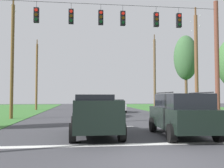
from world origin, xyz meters
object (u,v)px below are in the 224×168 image
Objects in this scene: distant_car_crossing_white at (116,106)px; utility_pole_far_right at (155,73)px; utility_pole_mid_left at (12,59)px; overhead_signal_span at (110,50)px; distant_car_oncoming at (101,108)px; utility_pole_far_left at (37,76)px; tree_roadside_far_right at (186,58)px; suv_black at (181,114)px; utility_pole_mid_right at (196,63)px; pickup_truck at (95,115)px.

utility_pole_far_right reaches higher than distant_car_crossing_white.
overhead_signal_span is at bearing -37.41° from utility_pole_mid_left.
distant_car_oncoming is at bearing -109.31° from distant_car_crossing_white.
utility_pole_far_left is 1.13× the size of tree_roadside_far_right.
suv_black reaches higher than distant_car_crossing_white.
suv_black is at bearing -77.09° from distant_car_oncoming.
tree_roadside_far_right is (1.19, -8.15, 0.91)m from utility_pole_far_right.
utility_pole_mid_left reaches higher than utility_pole_far_left.
distant_car_oncoming is 11.65m from tree_roadside_far_right.
suv_black is 18.52m from distant_car_crossing_white.
utility_pole_mid_left reaches higher than utility_pole_mid_right.
utility_pole_far_right is (5.75, 23.86, 4.19)m from suv_black.
distant_car_oncoming is 9.52m from utility_pole_mid_right.
suv_black is at bearing -88.14° from distant_car_crossing_white.
overhead_signal_span is at bearing -68.36° from utility_pole_far_left.
utility_pole_mid_right is (6.17, -8.31, 4.05)m from distant_car_crossing_white.
pickup_truck is 1.24× the size of distant_car_oncoming.
suv_black is at bearing -103.55° from utility_pole_far_right.
tree_roadside_far_right is at bearing -27.82° from utility_pole_far_left.
utility_pole_far_left reaches higher than overhead_signal_span.
overhead_signal_span is at bearing 73.18° from pickup_truck.
utility_pole_mid_right is (5.57, 10.20, 3.77)m from suv_black.
utility_pole_mid_right reaches higher than tree_roadside_far_right.
suv_black is 17.91m from tree_roadside_far_right.
utility_pole_far_left is (-8.01, 20.18, -0.13)m from overhead_signal_span.
utility_pole_far_right is (8.55, 11.64, 4.46)m from distant_car_oncoming.
distant_car_oncoming is at bearing 166.39° from utility_pole_mid_right.
utility_pole_far_left is at bearing 105.68° from pickup_truck.
utility_pole_far_left reaches higher than distant_car_crossing_white.
utility_pole_mid_left is at bearing -163.90° from tree_roadside_far_right.
pickup_truck is 0.62× the size of tree_roadside_far_right.
suv_black reaches higher than distant_car_oncoming.
utility_pole_mid_left is 1.04× the size of utility_pole_far_left.
distant_car_crossing_white is 0.40× the size of utility_pole_far_right.
suv_black is at bearing -66.70° from utility_pole_far_left.
utility_pole_mid_left is (-9.80, -7.81, 4.20)m from distant_car_crossing_white.
overhead_signal_span is at bearing -99.12° from distant_car_crossing_white.
utility_pole_mid_right is at bearing 44.28° from pickup_truck.
distant_car_crossing_white is (-0.60, 18.51, -0.27)m from suv_black.
utility_pole_far_right is (8.54, 18.98, 0.36)m from overhead_signal_span.
tree_roadside_far_right reaches higher than suv_black.
utility_pole_far_left is 20.10m from tree_roadside_far_right.
pickup_truck is at bearing -96.04° from distant_car_oncoming.
utility_pole_far_left is at bearing 91.58° from utility_pole_mid_left.
utility_pole_mid_right is 22.11m from utility_pole_far_left.
utility_pole_mid_right is at bearing 32.46° from overhead_signal_span.
distant_car_oncoming is 0.41× the size of utility_pole_far_right.
utility_pole_far_left is (-6.79, 24.20, 3.79)m from pickup_truck.
distant_car_crossing_white is at bearing 91.86° from suv_black.
utility_pole_far_right is at bearing -4.16° from utility_pole_far_left.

